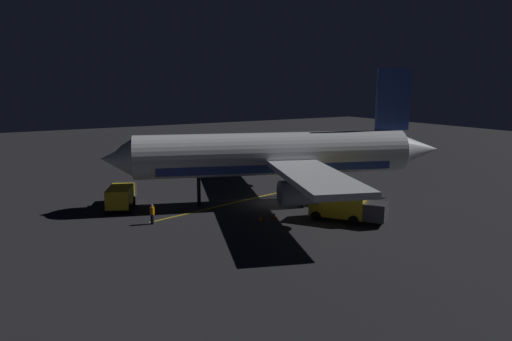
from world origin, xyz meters
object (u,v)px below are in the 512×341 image
traffic_cone_near_left (274,215)px  traffic_cone_near_right (260,219)px  catering_truck (345,207)px  ground_crew_worker (152,214)px  baggage_truck (121,196)px  airliner (279,155)px

traffic_cone_near_left → traffic_cone_near_right: (-0.23, 1.63, 0.00)m
catering_truck → ground_crew_worker: size_ratio=3.77×
ground_crew_worker → baggage_truck: bearing=6.6°
traffic_cone_near_left → traffic_cone_near_right: size_ratio=1.00×
ground_crew_worker → traffic_cone_near_right: (-4.04, -8.35, -0.64)m
airliner → baggage_truck: size_ratio=5.36×
airliner → baggage_truck: airliner is taller
baggage_truck → catering_truck: bearing=-133.2°
ground_crew_worker → traffic_cone_near_right: ground_crew_worker is taller
airliner → traffic_cone_near_left: airliner is taller
catering_truck → airliner: bearing=8.6°
catering_truck → traffic_cone_near_left: bearing=50.0°
baggage_truck → traffic_cone_near_right: bearing=-139.8°
airliner → catering_truck: (-8.51, -1.29, -3.57)m
airliner → traffic_cone_near_left: size_ratio=61.35×
traffic_cone_near_left → traffic_cone_near_right: same height
baggage_truck → traffic_cone_near_right: baggage_truck is taller
catering_truck → ground_crew_worker: bearing=62.1°
ground_crew_worker → airliner: bearing=-86.9°
airliner → catering_truck: bearing=-171.4°
catering_truck → ground_crew_worker: 16.67m
catering_truck → traffic_cone_near_left: size_ratio=11.92×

